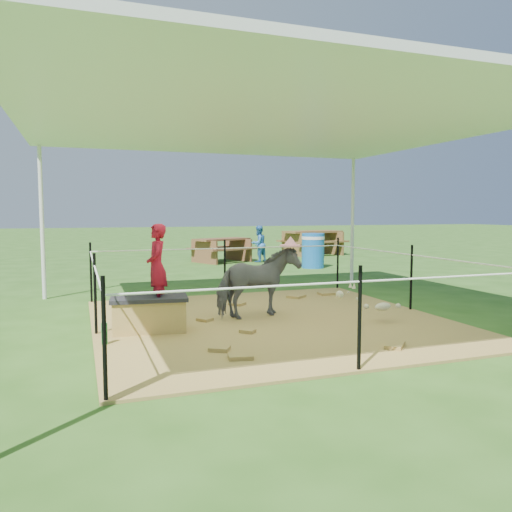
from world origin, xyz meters
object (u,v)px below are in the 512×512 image
object	(u,v)px
pony	(258,282)
trash_barrel	(313,251)
picnic_table_near	(222,250)
distant_person	(259,244)
foal	(383,305)
straw_bale	(149,316)
picnic_table_far	(312,243)
green_bottle	(104,334)
woman	(157,258)

from	to	relation	value
pony	trash_barrel	distance (m)	6.64
pony	picnic_table_near	size ratio (longest dim) A/B	0.68
trash_barrel	picnic_table_near	distance (m)	3.01
pony	distant_person	xyz separation A→B (m)	(2.74, 7.56, 0.03)
pony	foal	xyz separation A→B (m)	(1.48, -0.81, -0.26)
straw_bale	picnic_table_far	size ratio (longest dim) A/B	0.42
picnic_table_near	distant_person	distance (m)	1.12
green_bottle	trash_barrel	xyz separation A→B (m)	(5.65, 6.36, 0.31)
straw_bale	pony	bearing A→B (deg)	11.82
straw_bale	pony	world-z (taller)	pony
trash_barrel	straw_bale	bearing A→B (deg)	-130.75
pony	straw_bale	bearing A→B (deg)	89.28
green_bottle	trash_barrel	distance (m)	8.51
green_bottle	trash_barrel	size ratio (longest dim) A/B	0.26
picnic_table_near	picnic_table_far	bearing A→B (deg)	-3.89
woman	distant_person	world-z (taller)	woman
foal	trash_barrel	size ratio (longest dim) A/B	0.88
picnic_table_near	picnic_table_far	distance (m)	3.89
woman	green_bottle	size ratio (longest dim) A/B	4.32
straw_bale	picnic_table_far	xyz separation A→B (m)	(6.88, 9.60, 0.20)
straw_bale	picnic_table_near	distance (m)	8.87
pony	woman	bearing A→B (deg)	90.09
woman	green_bottle	xyz separation A→B (m)	(-0.65, -0.45, -0.78)
green_bottle	pony	distance (m)	2.24
green_bottle	distant_person	size ratio (longest dim) A/B	0.22
picnic_table_near	distant_person	world-z (taller)	distant_person
straw_bale	picnic_table_far	bearing A→B (deg)	54.37
trash_barrel	green_bottle	bearing A→B (deg)	-131.58
green_bottle	picnic_table_far	size ratio (longest dim) A/B	0.12
green_bottle	pony	world-z (taller)	pony
straw_bale	woman	distance (m)	0.71
trash_barrel	distant_person	xyz separation A→B (m)	(-0.84, 1.97, 0.08)
pony	picnic_table_far	world-z (taller)	pony
foal	distant_person	bearing A→B (deg)	65.97
straw_bale	picnic_table_far	world-z (taller)	picnic_table_far
woman	picnic_table_near	distance (m)	8.86
woman	green_bottle	bearing A→B (deg)	-48.43
foal	picnic_table_near	bearing A→B (deg)	73.06
trash_barrel	picnic_table_near	xyz separation A→B (m)	(-1.87, 2.35, -0.11)
foal	trash_barrel	xyz separation A→B (m)	(2.10, 6.40, 0.21)
foal	trash_barrel	distance (m)	6.74
woman	picnic_table_far	xyz separation A→B (m)	(6.78, 9.60, -0.50)
woman	distant_person	size ratio (longest dim) A/B	0.95
woman	foal	bearing A→B (deg)	87.36
woman	picnic_table_near	bearing A→B (deg)	166.16
pony	distant_person	size ratio (longest dim) A/B	1.06
picnic_table_near	picnic_table_far	xyz separation A→B (m)	(3.65, 1.33, 0.07)
picnic_table_near	green_bottle	bearing A→B (deg)	-137.33
pony	green_bottle	bearing A→B (deg)	97.81
woman	distant_person	distance (m)	8.92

